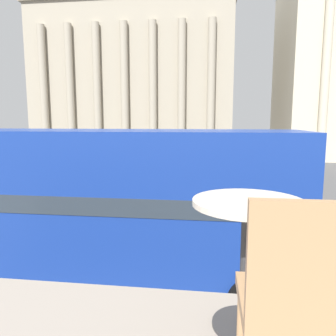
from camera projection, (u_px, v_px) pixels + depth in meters
double_decker_bus at (106, 201)px, 8.95m from camera, size 10.38×2.75×4.39m
cafe_dining_table at (247, 235)px, 1.76m from camera, size 0.60×0.60×0.73m
cafe_chair_0 at (299, 302)px, 1.15m from camera, size 0.40×0.40×0.91m
plaza_building_left at (139, 85)px, 44.97m from camera, size 25.36×15.64×18.92m
traffic_light_near at (52, 173)px, 13.16m from camera, size 0.42×0.24×3.93m
traffic_light_mid at (308, 161)px, 17.58m from camera, size 0.42×0.24×3.79m
traffic_light_far at (133, 148)px, 26.10m from camera, size 0.42×0.24×3.68m
car_navy at (139, 174)px, 24.36m from camera, size 4.20×1.93×1.35m
car_white at (127, 185)px, 20.27m from camera, size 4.20×1.93×1.35m
pedestrian_black at (291, 161)px, 29.89m from camera, size 0.32×0.32×1.65m
pedestrian_blue at (134, 191)px, 16.80m from camera, size 0.32×0.32×1.80m
pedestrian_grey at (173, 156)px, 33.22m from camera, size 0.32×0.32×1.73m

